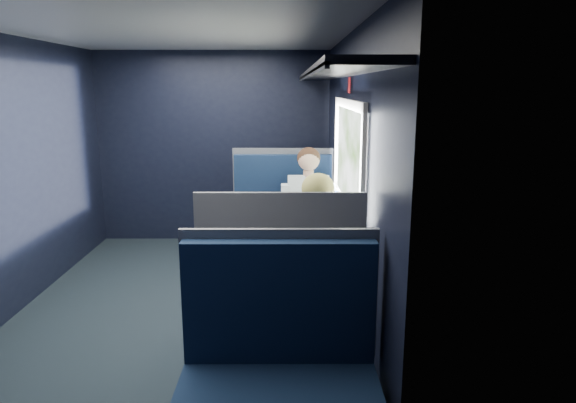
{
  "coord_description": "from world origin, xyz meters",
  "views": [
    {
      "loc": [
        0.89,
        -4.14,
        1.87
      ],
      "look_at": [
        0.9,
        0.0,
        0.95
      ],
      "focal_mm": 32.0,
      "sensor_mm": 36.0,
      "label": 1
    }
  ],
  "objects_px": {
    "bottle_small": "(336,206)",
    "cup": "(327,211)",
    "table": "(304,235)",
    "seat_row_front": "(283,213)",
    "man": "(308,209)",
    "seat_row_back": "(279,382)",
    "laptop": "(326,217)",
    "seat_bay_near": "(281,233)",
    "seat_bay_far": "(281,306)",
    "woman": "(317,254)"
  },
  "relations": [
    {
      "from": "seat_bay_far",
      "to": "seat_row_front",
      "type": "distance_m",
      "value": 2.67
    },
    {
      "from": "seat_bay_near",
      "to": "seat_row_front",
      "type": "distance_m",
      "value": 0.93
    },
    {
      "from": "table",
      "to": "man",
      "type": "relative_size",
      "value": 0.76
    },
    {
      "from": "man",
      "to": "laptop",
      "type": "bearing_deg",
      "value": -80.16
    },
    {
      "from": "cup",
      "to": "seat_row_front",
      "type": "bearing_deg",
      "value": 105.41
    },
    {
      "from": "seat_bay_near",
      "to": "laptop",
      "type": "xyz_separation_m",
      "value": [
        0.38,
        -0.85,
        0.39
      ]
    },
    {
      "from": "table",
      "to": "seat_row_front",
      "type": "distance_m",
      "value": 1.82
    },
    {
      "from": "seat_row_front",
      "to": "man",
      "type": "xyz_separation_m",
      "value": [
        0.25,
        -1.1,
        0.31
      ]
    },
    {
      "from": "seat_row_back",
      "to": "cup",
      "type": "bearing_deg",
      "value": 79.44
    },
    {
      "from": "man",
      "to": "laptop",
      "type": "distance_m",
      "value": 0.7
    },
    {
      "from": "seat_bay_near",
      "to": "cup",
      "type": "distance_m",
      "value": 0.76
    },
    {
      "from": "seat_row_back",
      "to": "bottle_small",
      "type": "distance_m",
      "value": 2.2
    },
    {
      "from": "seat_bay_far",
      "to": "woman",
      "type": "height_order",
      "value": "woman"
    },
    {
      "from": "seat_row_back",
      "to": "cup",
      "type": "distance_m",
      "value": 2.21
    },
    {
      "from": "woman",
      "to": "laptop",
      "type": "height_order",
      "value": "woman"
    },
    {
      "from": "man",
      "to": "seat_bay_near",
      "type": "bearing_deg",
      "value": 147.87
    },
    {
      "from": "laptop",
      "to": "cup",
      "type": "relative_size",
      "value": 4.17
    },
    {
      "from": "man",
      "to": "bottle_small",
      "type": "bearing_deg",
      "value": -59.57
    },
    {
      "from": "seat_bay_far",
      "to": "bottle_small",
      "type": "relative_size",
      "value": 5.36
    },
    {
      "from": "seat_row_front",
      "to": "seat_row_back",
      "type": "relative_size",
      "value": 1.0
    },
    {
      "from": "seat_row_front",
      "to": "seat_bay_far",
      "type": "bearing_deg",
      "value": -90.0
    },
    {
      "from": "bottle_small",
      "to": "cup",
      "type": "xyz_separation_m",
      "value": [
        -0.08,
        0.04,
        -0.06
      ]
    },
    {
      "from": "seat_row_front",
      "to": "laptop",
      "type": "distance_m",
      "value": 1.86
    },
    {
      "from": "seat_bay_far",
      "to": "man",
      "type": "relative_size",
      "value": 0.95
    },
    {
      "from": "seat_row_back",
      "to": "man",
      "type": "relative_size",
      "value": 0.88
    },
    {
      "from": "seat_row_back",
      "to": "laptop",
      "type": "xyz_separation_m",
      "value": [
        0.37,
        1.81,
        0.4
      ]
    },
    {
      "from": "seat_row_front",
      "to": "seat_row_back",
      "type": "height_order",
      "value": "same"
    },
    {
      "from": "table",
      "to": "seat_bay_near",
      "type": "bearing_deg",
      "value": 102.89
    },
    {
      "from": "bottle_small",
      "to": "seat_row_front",
      "type": "bearing_deg",
      "value": 107.86
    },
    {
      "from": "cup",
      "to": "seat_bay_far",
      "type": "bearing_deg",
      "value": -108.12
    },
    {
      "from": "table",
      "to": "bottle_small",
      "type": "xyz_separation_m",
      "value": [
        0.3,
        0.31,
        0.18
      ]
    },
    {
      "from": "seat_bay_far",
      "to": "woman",
      "type": "bearing_deg",
      "value": 33.82
    },
    {
      "from": "seat_bay_near",
      "to": "laptop",
      "type": "distance_m",
      "value": 1.01
    },
    {
      "from": "seat_bay_far",
      "to": "laptop",
      "type": "bearing_deg",
      "value": 67.52
    },
    {
      "from": "seat_bay_near",
      "to": "seat_bay_far",
      "type": "height_order",
      "value": "same"
    },
    {
      "from": "seat_bay_near",
      "to": "seat_bay_far",
      "type": "bearing_deg",
      "value": -89.48
    },
    {
      "from": "seat_bay_far",
      "to": "bottle_small",
      "type": "height_order",
      "value": "seat_bay_far"
    },
    {
      "from": "seat_bay_near",
      "to": "bottle_small",
      "type": "xyz_separation_m",
      "value": [
        0.5,
        -0.56,
        0.42
      ]
    },
    {
      "from": "bottle_small",
      "to": "woman",
      "type": "bearing_deg",
      "value": -102.77
    },
    {
      "from": "seat_bay_near",
      "to": "man",
      "type": "height_order",
      "value": "man"
    },
    {
      "from": "bottle_small",
      "to": "man",
      "type": "bearing_deg",
      "value": 120.43
    },
    {
      "from": "seat_bay_near",
      "to": "seat_row_back",
      "type": "bearing_deg",
      "value": -89.66
    },
    {
      "from": "woman",
      "to": "bottle_small",
      "type": "distance_m",
      "value": 1.05
    },
    {
      "from": "man",
      "to": "table",
      "type": "bearing_deg",
      "value": -95.52
    },
    {
      "from": "table",
      "to": "laptop",
      "type": "distance_m",
      "value": 0.24
    },
    {
      "from": "table",
      "to": "seat_row_back",
      "type": "bearing_deg",
      "value": -95.8
    },
    {
      "from": "woman",
      "to": "table",
      "type": "bearing_deg",
      "value": 95.45
    },
    {
      "from": "seat_row_back",
      "to": "seat_bay_near",
      "type": "bearing_deg",
      "value": 90.34
    },
    {
      "from": "table",
      "to": "woman",
      "type": "xyz_separation_m",
      "value": [
        0.07,
        -0.71,
        0.06
      ]
    },
    {
      "from": "bottle_small",
      "to": "cup",
      "type": "height_order",
      "value": "bottle_small"
    }
  ]
}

